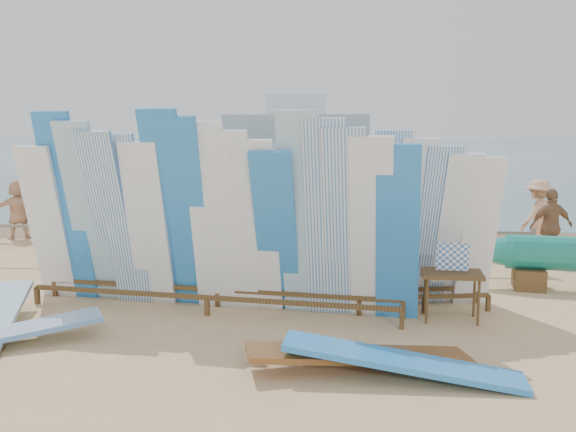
# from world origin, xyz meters

# --- Properties ---
(ground) EXTENTS (160.00, 160.00, 0.00)m
(ground) POSITION_xyz_m (0.00, 0.00, 0.00)
(ground) COLOR tan
(ground) RESTS_ON ground
(ocean) EXTENTS (320.00, 240.00, 0.02)m
(ocean) POSITION_xyz_m (0.00, 128.00, 0.00)
(ocean) COLOR slate
(ocean) RESTS_ON ground
(wet_sand_strip) EXTENTS (40.00, 2.60, 0.01)m
(wet_sand_strip) POSITION_xyz_m (0.00, 7.20, 0.00)
(wet_sand_strip) COLOR brown
(wet_sand_strip) RESTS_ON ground
(distant_ship) EXTENTS (45.00, 8.00, 14.00)m
(distant_ship) POSITION_xyz_m (-12.00, 180.00, 5.31)
(distant_ship) COLOR #999EA3
(distant_ship) RESTS_ON ocean
(fence) EXTENTS (12.08, 0.08, 0.90)m
(fence) POSITION_xyz_m (0.00, 3.00, 0.63)
(fence) COLOR #766959
(fence) RESTS_ON ground
(main_surfboard_rack) EXTENTS (6.29, 1.53, 3.10)m
(main_surfboard_rack) POSITION_xyz_m (0.27, -0.06, 1.39)
(main_surfboard_rack) COLOR brown
(main_surfboard_rack) RESTS_ON ground
(side_surfboard_rack) EXTENTS (2.51, 1.09, 2.80)m
(side_surfboard_rack) POSITION_xyz_m (3.49, 0.33, 1.25)
(side_surfboard_rack) COLOR brown
(side_surfboard_rack) RESTS_ON ground
(vendor_table) EXTENTS (0.92, 0.68, 1.16)m
(vendor_table) POSITION_xyz_m (3.89, -0.21, 0.39)
(vendor_table) COLOR brown
(vendor_table) RESTS_ON ground
(flat_board_d) EXTENTS (2.72, 0.75, 0.42)m
(flat_board_d) POSITION_xyz_m (2.97, -2.48, 0.00)
(flat_board_d) COLOR #287BCB
(flat_board_d) RESTS_ON ground
(flat_board_c) EXTENTS (2.75, 1.23, 0.30)m
(flat_board_c) POSITION_xyz_m (2.51, -2.15, 0.00)
(flat_board_c) COLOR brown
(flat_board_c) RESTS_ON ground
(beach_chair_left) EXTENTS (0.77, 0.78, 0.89)m
(beach_chair_left) POSITION_xyz_m (0.00, 3.81, 0.26)
(beach_chair_left) COLOR red
(beach_chair_left) RESTS_ON ground
(beach_chair_right) EXTENTS (0.58, 0.59, 0.80)m
(beach_chair_right) POSITION_xyz_m (1.60, 4.06, 0.23)
(beach_chair_right) COLOR red
(beach_chair_right) RESTS_ON ground
(stroller) EXTENTS (0.75, 0.91, 1.08)m
(stroller) POSITION_xyz_m (2.30, 3.92, 0.43)
(stroller) COLOR red
(stroller) RESTS_ON ground
(beachgoer_10) EXTENTS (1.00, 0.60, 1.59)m
(beachgoer_10) POSITION_xyz_m (6.64, 3.93, 0.80)
(beachgoer_10) COLOR #8C6042
(beachgoer_10) RESTS_ON ground
(beachgoer_extra_1) EXTENTS (0.99, 0.60, 1.57)m
(beachgoer_extra_1) POSITION_xyz_m (-5.05, 6.05, 0.79)
(beachgoer_extra_1) COLOR #8C6042
(beachgoer_extra_1) RESTS_ON ground
(beachgoer_7) EXTENTS (0.42, 0.61, 1.53)m
(beachgoer_7) POSITION_xyz_m (1.22, 5.15, 0.77)
(beachgoer_7) COLOR #8C6042
(beachgoer_7) RESTS_ON ground
(beachgoer_1) EXTENTS (0.65, 0.51, 1.56)m
(beachgoer_1) POSITION_xyz_m (-5.08, 5.15, 0.78)
(beachgoer_1) COLOR #8C6042
(beachgoer_1) RESTS_ON ground
(beachgoer_4) EXTENTS (1.09, 0.88, 1.72)m
(beachgoer_4) POSITION_xyz_m (-1.15, 5.60, 0.86)
(beachgoer_4) COLOR #8C6042
(beachgoer_4) RESTS_ON ground
(beachgoer_2) EXTENTS (0.85, 0.42, 1.74)m
(beachgoer_2) POSITION_xyz_m (-1.63, 3.90, 0.87)
(beachgoer_2) COLOR beige
(beachgoer_2) RESTS_ON ground
(beachgoer_3) EXTENTS (1.06, 0.55, 1.57)m
(beachgoer_3) POSITION_xyz_m (0.33, 6.76, 0.79)
(beachgoer_3) COLOR tan
(beachgoer_3) RESTS_ON ground
(beachgoer_8) EXTENTS (0.94, 0.63, 1.76)m
(beachgoer_8) POSITION_xyz_m (4.83, 4.92, 0.88)
(beachgoer_8) COLOR beige
(beachgoer_8) RESTS_ON ground
(beachgoer_5) EXTENTS (1.54, 1.38, 1.69)m
(beachgoer_5) POSITION_xyz_m (1.10, 6.58, 0.85)
(beachgoer_5) COLOR beige
(beachgoer_5) RESTS_ON ground
(beachgoer_6) EXTENTS (0.93, 0.74, 1.72)m
(beachgoer_6) POSITION_xyz_m (0.67, 4.44, 0.86)
(beachgoer_6) COLOR tan
(beachgoer_6) RESTS_ON ground
(beachgoer_extra_0) EXTENTS (1.13, 1.05, 1.69)m
(beachgoer_extra_0) POSITION_xyz_m (6.78, 5.26, 0.85)
(beachgoer_extra_0) COLOR tan
(beachgoer_extra_0) RESTS_ON ground
(beachgoer_11) EXTENTS (1.47, 1.17, 1.56)m
(beachgoer_11) POSITION_xyz_m (-6.08, 5.86, 0.78)
(beachgoer_11) COLOR beige
(beachgoer_11) RESTS_ON ground
(beachgoer_9) EXTENTS (1.26, 0.62, 1.88)m
(beachgoer_9) POSITION_xyz_m (4.73, 6.01, 0.94)
(beachgoer_9) COLOR tan
(beachgoer_9) RESTS_ON ground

